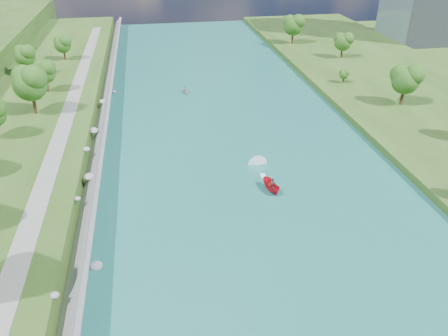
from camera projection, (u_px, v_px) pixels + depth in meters
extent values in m
plane|color=#2D5119|center=(262.00, 215.00, 66.42)|extent=(260.00, 260.00, 0.00)
cube|color=#1B675B|center=(236.00, 153.00, 83.45)|extent=(55.00, 240.00, 0.10)
cube|color=slate|center=(96.00, 157.00, 78.66)|extent=(3.54, 236.00, 4.05)
ellipsoid|color=gray|center=(55.00, 295.00, 47.55)|extent=(1.02, 0.91, 0.73)
ellipsoid|color=gray|center=(96.00, 266.00, 56.33)|extent=(1.76, 1.60, 1.12)
ellipsoid|color=gray|center=(78.00, 199.00, 64.08)|extent=(0.93, 0.85, 0.61)
ellipsoid|color=gray|center=(89.00, 177.00, 71.20)|extent=(1.51, 1.73, 1.06)
ellipsoid|color=gray|center=(86.00, 149.00, 77.25)|extent=(1.27, 1.24, 0.83)
ellipsoid|color=gray|center=(94.00, 131.00, 86.46)|extent=(1.74, 2.00, 1.14)
ellipsoid|color=gray|center=(106.00, 119.00, 95.48)|extent=(1.16, 1.46, 0.91)
ellipsoid|color=gray|center=(103.00, 102.00, 100.89)|extent=(1.64, 1.86, 0.92)
ellipsoid|color=gray|center=(114.00, 92.00, 111.89)|extent=(1.07, 1.32, 0.69)
cube|color=gray|center=(55.00, 151.00, 76.78)|extent=(3.00, 200.00, 0.10)
ellipsoid|color=#134412|center=(30.00, 85.00, 88.63)|extent=(7.30, 7.30, 12.16)
ellipsoid|color=#134412|center=(45.00, 73.00, 100.96)|extent=(5.33, 5.33, 8.88)
ellipsoid|color=#134412|center=(25.00, 57.00, 111.65)|extent=(5.51, 5.51, 9.19)
ellipsoid|color=#134412|center=(63.00, 45.00, 123.82)|extent=(4.97, 4.97, 8.28)
ellipsoid|color=#134412|center=(405.00, 82.00, 98.56)|extent=(6.62, 6.62, 11.03)
ellipsoid|color=#134412|center=(344.00, 75.00, 113.42)|extent=(2.55, 2.55, 4.24)
ellipsoid|color=#134412|center=(343.00, 43.00, 132.41)|extent=(5.48, 5.48, 9.14)
ellipsoid|color=#134412|center=(293.00, 27.00, 147.26)|extent=(6.76, 6.76, 11.26)
imported|color=#B60E1E|center=(271.00, 186.00, 71.67)|extent=(2.72, 4.82, 1.76)
imported|color=#66605B|center=(269.00, 186.00, 71.14)|extent=(0.67, 0.53, 1.60)
imported|color=#66605B|center=(273.00, 183.00, 72.06)|extent=(0.75, 0.60, 1.50)
cube|color=white|center=(266.00, 181.00, 74.65)|extent=(0.90, 5.00, 0.06)
imported|color=#9B9FA3|center=(186.00, 92.00, 111.83)|extent=(2.67, 3.47, 0.67)
imported|color=#66605B|center=(186.00, 89.00, 111.50)|extent=(0.84, 0.70, 1.46)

